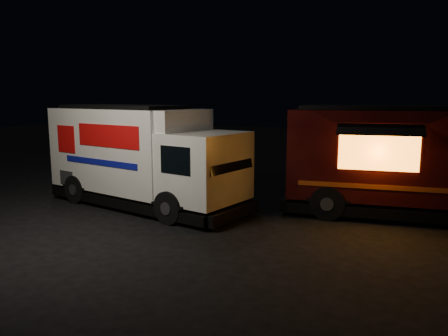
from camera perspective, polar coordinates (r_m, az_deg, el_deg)
ground at (r=13.23m, az=-4.43°, el=-6.57°), size 80.00×80.00×0.00m
white_truck at (r=14.61m, az=-10.24°, el=1.50°), size 7.73×4.05×3.34m
red_truck at (r=14.28m, az=22.58°, el=0.79°), size 7.45×3.43×3.35m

